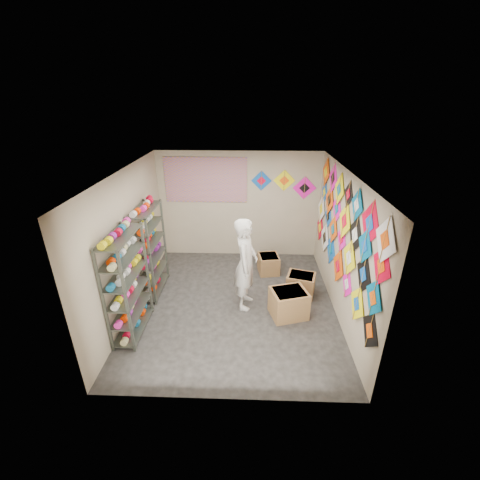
{
  "coord_description": "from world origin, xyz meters",
  "views": [
    {
      "loc": [
        0.3,
        -5.41,
        3.93
      ],
      "look_at": [
        0.1,
        0.3,
        1.3
      ],
      "focal_mm": 24.0,
      "sensor_mm": 36.0,
      "label": 1
    }
  ],
  "objects_px": {
    "shelf_rack_back": "(150,251)",
    "carton_b": "(301,284)",
    "shopkeeper": "(246,264)",
    "carton_a": "(289,303)",
    "carton_c": "(268,264)",
    "shelf_rack_front": "(127,285)"
  },
  "relations": [
    {
      "from": "shelf_rack_front",
      "to": "carton_c",
      "type": "xyz_separation_m",
      "value": [
        2.52,
        2.15,
        -0.73
      ]
    },
    {
      "from": "shelf_rack_front",
      "to": "carton_a",
      "type": "height_order",
      "value": "shelf_rack_front"
    },
    {
      "from": "carton_b",
      "to": "shopkeeper",
      "type": "bearing_deg",
      "value": -143.88
    },
    {
      "from": "carton_c",
      "to": "shelf_rack_back",
      "type": "bearing_deg",
      "value": -169.69
    },
    {
      "from": "shopkeeper",
      "to": "carton_c",
      "type": "distance_m",
      "value": 1.58
    },
    {
      "from": "shelf_rack_back",
      "to": "carton_a",
      "type": "distance_m",
      "value": 3.01
    },
    {
      "from": "shopkeeper",
      "to": "carton_a",
      "type": "distance_m",
      "value": 1.11
    },
    {
      "from": "carton_a",
      "to": "carton_c",
      "type": "height_order",
      "value": "carton_a"
    },
    {
      "from": "carton_a",
      "to": "carton_b",
      "type": "height_order",
      "value": "carton_a"
    },
    {
      "from": "shopkeeper",
      "to": "carton_a",
      "type": "bearing_deg",
      "value": -102.75
    },
    {
      "from": "shelf_rack_back",
      "to": "shopkeeper",
      "type": "relative_size",
      "value": 1.02
    },
    {
      "from": "shelf_rack_back",
      "to": "shelf_rack_front",
      "type": "bearing_deg",
      "value": -90.0
    },
    {
      "from": "carton_a",
      "to": "carton_b",
      "type": "bearing_deg",
      "value": 49.79
    },
    {
      "from": "shelf_rack_back",
      "to": "carton_b",
      "type": "relative_size",
      "value": 3.37
    },
    {
      "from": "shelf_rack_front",
      "to": "carton_c",
      "type": "distance_m",
      "value": 3.4
    },
    {
      "from": "shelf_rack_back",
      "to": "shopkeeper",
      "type": "height_order",
      "value": "shelf_rack_back"
    },
    {
      "from": "shelf_rack_front",
      "to": "carton_c",
      "type": "height_order",
      "value": "shelf_rack_front"
    },
    {
      "from": "shopkeeper",
      "to": "carton_b",
      "type": "xyz_separation_m",
      "value": [
        1.16,
        0.42,
        -0.7
      ]
    },
    {
      "from": "shelf_rack_front",
      "to": "carton_a",
      "type": "relative_size",
      "value": 2.91
    },
    {
      "from": "shopkeeper",
      "to": "carton_a",
      "type": "relative_size",
      "value": 2.86
    },
    {
      "from": "shelf_rack_front",
      "to": "carton_b",
      "type": "xyz_separation_m",
      "value": [
        3.16,
        1.27,
        -0.72
      ]
    },
    {
      "from": "carton_a",
      "to": "carton_b",
      "type": "distance_m",
      "value": 0.81
    }
  ]
}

